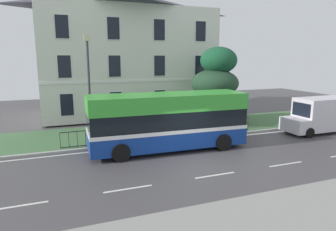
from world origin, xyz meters
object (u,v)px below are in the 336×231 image
georgian_townhouse (125,52)px  single_decker_bus (168,121)px  white_panel_van (320,115)px  litter_bin (132,131)px  street_lamp_post (89,81)px  evergreen_tree (217,90)px

georgian_townhouse → single_decker_bus: size_ratio=1.69×
white_panel_van → litter_bin: 13.22m
georgian_townhouse → street_lamp_post: bearing=-114.7°
evergreen_tree → litter_bin: (-7.57, -2.78, -1.98)m
single_decker_bus → litter_bin: bearing=126.5°
evergreen_tree → white_panel_van: bearing=-42.9°
evergreen_tree → litter_bin: 8.31m
single_decker_bus → street_lamp_post: 5.38m
street_lamp_post → litter_bin: bearing=-17.3°
street_lamp_post → litter_bin: size_ratio=5.50×
single_decker_bus → street_lamp_post: street_lamp_post is taller
street_lamp_post → litter_bin: street_lamp_post is taller
georgian_townhouse → white_panel_van: bearing=-49.0°
georgian_townhouse → evergreen_tree: bearing=-53.8°
white_panel_van → street_lamp_post: bearing=-10.8°
litter_bin → single_decker_bus: bearing=-55.3°
georgian_townhouse → single_decker_bus: georgian_townhouse is taller
evergreen_tree → street_lamp_post: size_ratio=0.92×
georgian_townhouse → evergreen_tree: (5.52, -7.55, -2.99)m
street_lamp_post → white_panel_van: bearing=-11.1°
single_decker_bus → street_lamp_post: bearing=144.4°
evergreen_tree → street_lamp_post: street_lamp_post is taller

